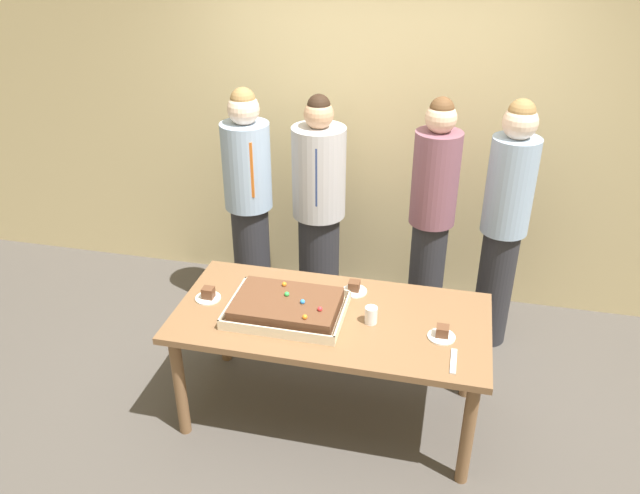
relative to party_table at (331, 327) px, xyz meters
The scene contains 13 objects.
ground_plane 0.65m from the party_table, ahead, with size 12.00×12.00×0.00m, color #4C4742.
interior_back_panel 1.81m from the party_table, 90.00° to the left, with size 8.00×0.12×3.00m, color #CCB784.
party_table is the anchor object (origin of this frame).
sheet_cake 0.29m from the party_table, 169.42° to the right, with size 0.66×0.47×0.12m.
plated_slice_near_left 0.75m from the party_table, behind, with size 0.15×0.15×0.08m.
plated_slice_near_right 0.64m from the party_table, ahead, with size 0.15×0.15×0.07m.
plated_slice_far_left 0.31m from the party_table, 72.89° to the left, with size 0.15×0.15×0.07m.
drink_cup_nearest 0.27m from the party_table, ahead, with size 0.07×0.07×0.10m, color white.
cake_server_utensil 0.75m from the party_table, 20.87° to the right, with size 0.03×0.20×0.01m, color silver.
person_serving_front 1.12m from the party_table, 63.67° to the left, with size 0.31×0.31×1.76m.
person_green_shirt_behind 1.17m from the party_table, 106.60° to the left, with size 0.38×0.38×1.69m.
person_striped_tie_right 1.42m from the party_table, 46.57° to the left, with size 0.31×0.31×1.77m.
person_far_right_suit 1.32m from the party_table, 129.40° to the left, with size 0.34×0.34×1.73m.
Camera 1 is at (0.60, -2.88, 2.78)m, focal length 35.17 mm.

